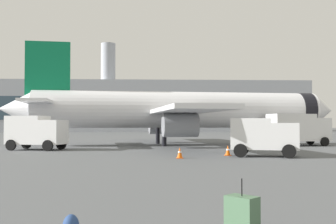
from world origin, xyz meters
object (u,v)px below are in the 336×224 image
(safety_cone_mid, at_px, (180,153))
(rolling_suitcase, at_px, (242,213))
(service_truck, at_px, (36,131))
(safety_cone_near, at_px, (228,150))
(cargo_van, at_px, (263,135))
(airplane_at_gate, at_px, (177,110))
(fuel_truck, at_px, (298,128))

(safety_cone_mid, relative_size, rolling_suitcase, 0.65)
(service_truck, height_order, safety_cone_mid, service_truck)
(safety_cone_near, bearing_deg, service_truck, 155.98)
(service_truck, height_order, cargo_van, service_truck)
(airplane_at_gate, distance_m, cargo_van, 16.19)
(cargo_van, distance_m, safety_cone_mid, 5.98)
(airplane_at_gate, distance_m, safety_cone_mid, 16.75)
(fuel_truck, bearing_deg, airplane_at_gate, 168.64)
(service_truck, bearing_deg, rolling_suitcase, -66.30)
(fuel_truck, bearing_deg, service_truck, -168.07)
(fuel_truck, relative_size, safety_cone_mid, 8.88)
(airplane_at_gate, distance_m, safety_cone_near, 14.94)
(cargo_van, distance_m, rolling_suitcase, 19.60)
(rolling_suitcase, bearing_deg, safety_cone_mid, 89.92)
(service_truck, xyz_separation_m, cargo_van, (17.39, -7.70, -0.16))
(airplane_at_gate, xyz_separation_m, cargo_van, (4.80, -15.30, -2.21))
(rolling_suitcase, bearing_deg, service_truck, 113.70)
(cargo_van, relative_size, safety_cone_mid, 6.71)
(service_truck, relative_size, cargo_van, 1.09)
(cargo_van, bearing_deg, rolling_suitcase, -107.25)
(cargo_van, distance_m, safety_cone_near, 2.69)
(fuel_truck, xyz_separation_m, safety_cone_mid, (-12.98, -13.98, -1.42))
(safety_cone_near, relative_size, safety_cone_mid, 1.01)
(service_truck, bearing_deg, airplane_at_gate, 31.13)
(fuel_truck, bearing_deg, rolling_suitcase, -112.37)
(airplane_at_gate, height_order, fuel_truck, airplane_at_gate)
(airplane_at_gate, height_order, safety_cone_near, airplane_at_gate)
(airplane_at_gate, relative_size, cargo_van, 7.47)
(safety_cone_near, xyz_separation_m, rolling_suitcase, (-3.54, -19.65, 0.03))
(airplane_at_gate, xyz_separation_m, safety_cone_near, (2.54, -14.35, -3.30))
(safety_cone_near, xyz_separation_m, safety_cone_mid, (-3.52, -2.05, -0.01))
(airplane_at_gate, bearing_deg, rolling_suitcase, -91.69)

